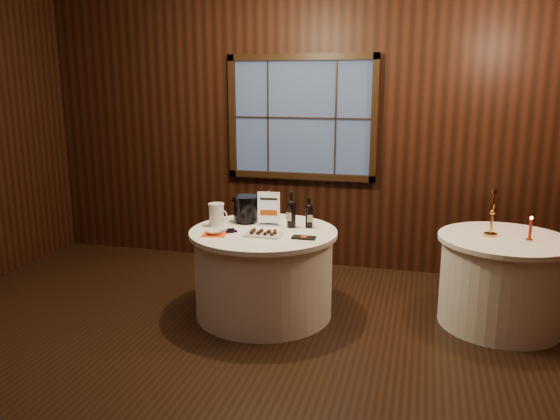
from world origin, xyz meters
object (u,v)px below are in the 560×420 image
(port_bottle_left, at_px, (291,212))
(cracker_bowl, at_px, (214,232))
(chocolate_plate, at_px, (264,233))
(main_table, at_px, (264,272))
(chocolate_box, at_px, (304,238))
(glass_pitcher, at_px, (217,215))
(ice_bucket, at_px, (246,209))
(red_candle, at_px, (530,231))
(side_table, at_px, (502,281))
(grape_bunch, at_px, (231,231))
(port_bottle_right, at_px, (309,214))
(brass_candlestick, at_px, (492,219))
(sign_stand, at_px, (269,214))

(port_bottle_left, xyz_separation_m, cracker_bowl, (-0.57, -0.39, -0.12))
(port_bottle_left, bearing_deg, chocolate_plate, -94.44)
(main_table, bearing_deg, chocolate_box, -22.48)
(glass_pitcher, distance_m, cracker_bowl, 0.29)
(ice_bucket, xyz_separation_m, red_candle, (2.40, 0.02, -0.05))
(main_table, height_order, side_table, same)
(red_candle, bearing_deg, cracker_bowl, -169.35)
(grape_bunch, bearing_deg, port_bottle_right, 29.96)
(ice_bucket, distance_m, chocolate_plate, 0.49)
(glass_pitcher, relative_size, red_candle, 1.01)
(main_table, distance_m, port_bottle_right, 0.65)
(port_bottle_left, xyz_separation_m, brass_candlestick, (1.67, 0.17, 0.00))
(port_bottle_left, relative_size, chocolate_plate, 1.05)
(side_table, height_order, glass_pitcher, glass_pitcher)
(grape_bunch, height_order, brass_candlestick, brass_candlestick)
(glass_pitcher, bearing_deg, chocolate_box, 2.34)
(sign_stand, relative_size, brass_candlestick, 0.81)
(brass_candlestick, distance_m, red_candle, 0.30)
(ice_bucket, bearing_deg, chocolate_box, -31.81)
(cracker_bowl, xyz_separation_m, brass_candlestick, (2.24, 0.56, 0.12))
(main_table, height_order, port_bottle_right, port_bottle_right)
(ice_bucket, relative_size, chocolate_box, 1.28)
(glass_pitcher, bearing_deg, sign_stand, 31.94)
(chocolate_box, xyz_separation_m, glass_pitcher, (-0.84, 0.20, 0.10))
(ice_bucket, height_order, chocolate_box, ice_bucket)
(main_table, xyz_separation_m, glass_pitcher, (-0.44, 0.04, 0.49))
(port_bottle_left, xyz_separation_m, chocolate_box, (0.18, -0.32, -0.13))
(ice_bucket, relative_size, chocolate_plate, 0.80)
(chocolate_box, relative_size, red_candle, 0.95)
(grape_bunch, xyz_separation_m, brass_candlestick, (2.12, 0.48, 0.12))
(port_bottle_left, height_order, cracker_bowl, port_bottle_left)
(cracker_bowl, relative_size, red_candle, 0.67)
(side_table, xyz_separation_m, red_candle, (0.17, -0.06, 0.46))
(port_bottle_left, distance_m, port_bottle_right, 0.16)
(port_bottle_left, distance_m, red_candle, 1.96)
(chocolate_plate, distance_m, grape_bunch, 0.29)
(glass_pitcher, distance_m, brass_candlestick, 2.34)
(port_bottle_right, relative_size, ice_bucket, 1.15)
(sign_stand, relative_size, port_bottle_left, 0.98)
(grape_bunch, bearing_deg, main_table, 33.33)
(cracker_bowl, bearing_deg, port_bottle_right, 30.25)
(main_table, xyz_separation_m, red_candle, (2.17, 0.24, 0.46))
(ice_bucket, xyz_separation_m, brass_candlestick, (2.11, 0.10, 0.01))
(main_table, height_order, grape_bunch, grape_bunch)
(side_table, distance_m, chocolate_plate, 2.04)
(main_table, xyz_separation_m, side_table, (2.00, 0.30, 0.00))
(glass_pitcher, bearing_deg, cracker_bowl, -56.96)
(port_bottle_left, distance_m, glass_pitcher, 0.67)
(chocolate_box, distance_m, cracker_bowl, 0.76)
(ice_bucket, bearing_deg, port_bottle_right, -3.36)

